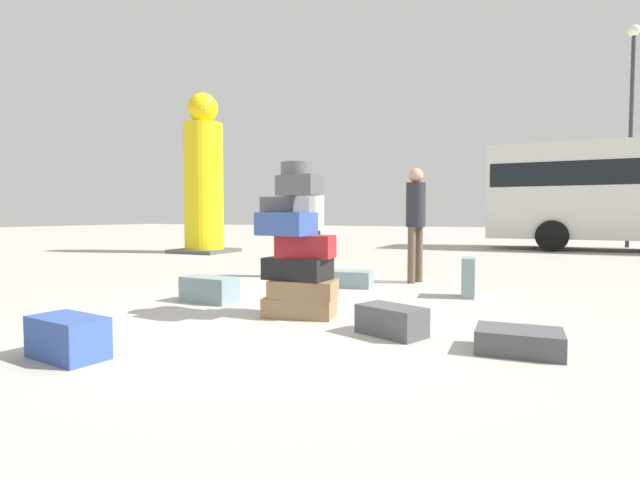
# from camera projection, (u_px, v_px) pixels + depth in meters

# --- Properties ---
(ground_plane) EXTENTS (80.00, 80.00, 0.00)m
(ground_plane) POSITION_uv_depth(u_px,v_px,m) (286.00, 320.00, 4.90)
(ground_plane) COLOR #ADA89E
(suitcase_tower) EXTENTS (0.86, 0.66, 1.59)m
(suitcase_tower) POSITION_uv_depth(u_px,v_px,m) (298.00, 256.00, 5.03)
(suitcase_tower) COLOR olive
(suitcase_tower) RESTS_ON ground
(suitcase_slate_foreground_far) EXTENTS (0.79, 0.45, 0.24)m
(suitcase_slate_foreground_far) POSITION_uv_depth(u_px,v_px,m) (346.00, 279.00, 7.14)
(suitcase_slate_foreground_far) COLOR gray
(suitcase_slate_foreground_far) RESTS_ON ground
(suitcase_slate_foreground_near) EXTENTS (0.21, 0.40, 0.51)m
(suitcase_slate_foreground_near) POSITION_uv_depth(u_px,v_px,m) (468.00, 277.00, 6.24)
(suitcase_slate_foreground_near) COLOR gray
(suitcase_slate_foreground_near) RESTS_ON ground
(suitcase_charcoal_right_side) EXTENTS (0.66, 0.53, 0.26)m
(suitcase_charcoal_right_side) POSITION_uv_depth(u_px,v_px,m) (391.00, 321.00, 4.27)
(suitcase_charcoal_right_side) COLOR #4C4C51
(suitcase_charcoal_right_side) RESTS_ON ground
(suitcase_slate_behind_tower) EXTENTS (0.70, 0.40, 0.31)m
(suitcase_slate_behind_tower) POSITION_uv_depth(u_px,v_px,m) (209.00, 289.00, 5.90)
(suitcase_slate_behind_tower) COLOR gray
(suitcase_slate_behind_tower) RESTS_ON ground
(suitcase_navy_white_trunk) EXTENTS (0.64, 0.41, 0.31)m
(suitcase_navy_white_trunk) POSITION_uv_depth(u_px,v_px,m) (68.00, 337.00, 3.58)
(suitcase_navy_white_trunk) COLOR #334F99
(suitcase_navy_white_trunk) RESTS_ON ground
(suitcase_charcoal_left_side) EXTENTS (0.64, 0.45, 0.18)m
(suitcase_charcoal_left_side) POSITION_uv_depth(u_px,v_px,m) (519.00, 341.00, 3.73)
(suitcase_charcoal_left_side) COLOR #4C4C51
(suitcase_charcoal_left_side) RESTS_ON ground
(person_bearded_onlooker) EXTENTS (0.30, 0.33, 1.78)m
(person_bearded_onlooker) POSITION_uv_depth(u_px,v_px,m) (416.00, 214.00, 7.55)
(person_bearded_onlooker) COLOR brown
(person_bearded_onlooker) RESTS_ON ground
(person_tourist_with_camera) EXTENTS (0.30, 0.30, 1.66)m
(person_tourist_with_camera) POSITION_uv_depth(u_px,v_px,m) (315.00, 219.00, 8.17)
(person_tourist_with_camera) COLOR black
(person_tourist_with_camera) RESTS_ON ground
(yellow_dummy_statue) EXTENTS (1.51, 1.51, 4.44)m
(yellow_dummy_statue) POSITION_uv_depth(u_px,v_px,m) (204.00, 182.00, 13.60)
(yellow_dummy_statue) COLOR yellow
(yellow_dummy_statue) RESTS_ON ground
(lamp_post) EXTENTS (0.36, 0.36, 7.09)m
(lamp_post) POSITION_uv_depth(u_px,v_px,m) (632.00, 106.00, 15.58)
(lamp_post) COLOR #333338
(lamp_post) RESTS_ON ground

